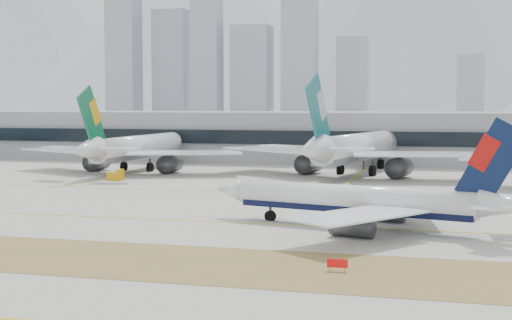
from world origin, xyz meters
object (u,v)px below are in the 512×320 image
(taxiing_airliner, at_px, (365,201))
(widebody_cathay, at_px, (355,149))
(terminal, at_px, (305,136))
(widebody_eva, at_px, (135,149))

(taxiing_airliner, relative_size, widebody_cathay, 0.71)
(widebody_cathay, bearing_deg, taxiing_airliner, -159.49)
(terminal, bearing_deg, widebody_eva, -126.05)
(widebody_eva, bearing_deg, widebody_cathay, -83.48)
(taxiing_airliner, xyz_separation_m, widebody_eva, (-66.13, 70.90, 1.99))
(widebody_eva, xyz_separation_m, terminal, (35.88, 49.28, 1.64))
(taxiing_airliner, bearing_deg, terminal, -61.68)
(terminal, bearing_deg, widebody_cathay, -65.70)
(taxiing_airliner, height_order, terminal, taxiing_airliner)
(taxiing_airliner, xyz_separation_m, widebody_cathay, (-9.61, 74.49, 2.61))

